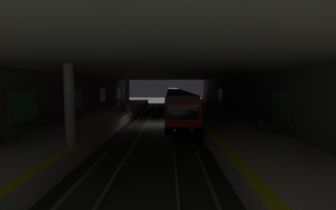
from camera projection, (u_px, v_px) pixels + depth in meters
ground_plane at (159, 124)px, 27.16m from camera, size 120.00×120.00×0.00m
track_left at (179, 124)px, 27.14m from camera, size 60.00×1.53×0.16m
track_right at (140, 124)px, 27.17m from camera, size 60.00×1.53×0.16m
platform_left at (217, 120)px, 27.08m from camera, size 60.00×5.30×1.06m
platform_right at (102, 120)px, 27.16m from camera, size 60.00×5.30×1.06m
wall_left at (243, 100)px, 26.87m from camera, size 60.00×0.56×5.60m
wall_right at (76, 100)px, 27.03m from camera, size 60.00×0.56×5.60m
ceiling_slab at (159, 73)px, 26.69m from camera, size 60.00×19.40×0.40m
pillar_near at (70, 105)px, 13.12m from camera, size 0.56×0.56×4.55m
pillar_far at (127, 94)px, 31.00m from camera, size 0.56×0.56×4.55m
metro_train at (175, 98)px, 44.84m from camera, size 54.15×2.83×3.49m
bench_left_near at (272, 125)px, 17.08m from camera, size 1.70×0.47×0.86m
bench_left_mid at (227, 108)px, 30.59m from camera, size 1.70×0.47×0.86m
bench_left_far at (217, 104)px, 36.74m from camera, size 1.70×0.47×0.86m
bench_right_near at (8, 133)px, 14.25m from camera, size 1.70×0.47×0.86m
bench_right_mid at (98, 107)px, 32.11m from camera, size 1.70×0.47×0.86m
person_waiting_near at (207, 103)px, 32.75m from camera, size 0.60×0.23×1.67m
person_walking_mid at (118, 106)px, 29.08m from camera, size 0.60×0.22×1.64m
person_standing_far at (203, 101)px, 37.58m from camera, size 0.60×0.22×1.61m
person_boarding at (71, 114)px, 19.93m from camera, size 0.60×0.24×1.74m
suitcase_rolling at (80, 116)px, 23.72m from camera, size 0.38×0.24×0.91m
backpack_on_floor at (229, 119)px, 22.70m from camera, size 0.30×0.20×0.40m
trash_bin at (260, 126)px, 17.38m from camera, size 0.44×0.44×0.85m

